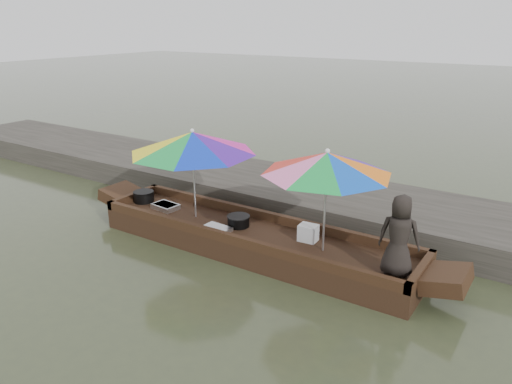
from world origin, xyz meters
The scene contains 11 objects.
water centered at (0.00, 0.00, 0.00)m, with size 80.00×80.00×0.00m, color #3E462B.
dock centered at (0.00, 2.20, 0.25)m, with size 22.00×2.20×0.50m, color #2D2B26.
boat_hull centered at (0.00, 0.00, 0.17)m, with size 5.49×1.20×0.35m, color black.
cooking_pot centered at (-2.50, 0.06, 0.45)m, with size 0.38×0.38×0.20m, color black.
tray_crayfish centered at (-1.89, 0.00, 0.39)m, with size 0.46×0.32×0.09m, color silver.
tray_scallop centered at (-0.52, -0.29, 0.38)m, with size 0.46×0.32×0.06m, color silver.
charcoal_grill centered at (-0.32, 0.06, 0.43)m, with size 0.36×0.36×0.17m, color black.
supply_bag centered at (0.91, 0.18, 0.48)m, with size 0.28×0.22×0.26m, color silver.
vendor centered at (2.40, -0.13, 0.92)m, with size 0.55×0.36×1.13m, color black.
umbrella_bow centered at (-1.19, 0.00, 1.12)m, with size 2.14×2.14×1.55m, color #4714A5, non-canonical shape.
umbrella_stern centered at (1.25, 0.00, 1.12)m, with size 1.87×1.87×1.55m, color orange, non-canonical shape.
Camera 1 is at (4.09, -6.18, 3.60)m, focal length 35.00 mm.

